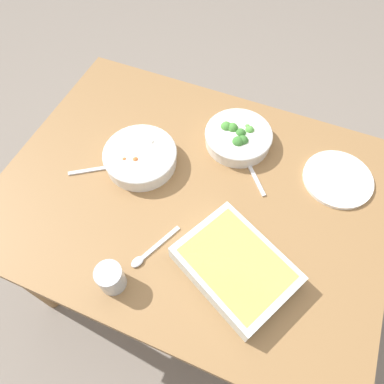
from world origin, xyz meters
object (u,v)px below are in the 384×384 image
broccoli_bowl (238,137)px  stew_bowl (140,157)px  drink_cup (111,278)px  spoon_by_stew (103,168)px  baking_dish (236,266)px  side_plate (338,179)px  spoon_spare (149,252)px  spoon_by_broccoli (250,167)px

broccoli_bowl → stew_bowl: bearing=-142.8°
drink_cup → spoon_by_stew: size_ratio=0.55×
broccoli_bowl → baking_dish: size_ratio=0.62×
stew_bowl → side_plate: bearing=16.4°
broccoli_bowl → spoon_by_stew: bearing=-143.7°
spoon_by_stew → broccoli_bowl: bearing=36.3°
side_plate → spoon_spare: size_ratio=1.31×
broccoli_bowl → spoon_by_stew: size_ratio=1.45×
stew_bowl → spoon_spare: bearing=-59.4°
spoon_by_stew → spoon_by_broccoli: bearing=22.8°
stew_bowl → broccoli_bowl: (0.26, 0.20, -0.00)m
stew_bowl → baking_dish: same height
drink_cup → spoon_spare: size_ratio=0.51×
side_plate → drink_cup: bearing=-131.3°
baking_dish → spoon_spare: baking_dish is taller
baking_dish → spoon_by_stew: bearing=162.3°
side_plate → spoon_by_stew: size_ratio=1.41×
baking_dish → spoon_by_stew: 0.53m
stew_bowl → side_plate: (0.61, 0.18, -0.03)m
baking_dish → spoon_by_stew: baking_dish is taller
stew_bowl → spoon_spare: (0.16, -0.27, -0.03)m
side_plate → spoon_spare: 0.64m
spoon_by_stew → spoon_spare: same height
baking_dish → spoon_spare: bearing=-169.7°
baking_dish → drink_cup: bearing=-151.5°
broccoli_bowl → drink_cup: 0.61m
broccoli_bowl → spoon_by_broccoli: size_ratio=1.55×
drink_cup → spoon_by_broccoli: bearing=65.9°
spoon_spare → stew_bowl: bearing=120.6°
baking_dish → drink_cup: drink_cup is taller
spoon_by_broccoli → baking_dish: bearing=-79.3°
baking_dish → spoon_spare: (-0.24, -0.04, -0.03)m
broccoli_bowl → spoon_by_stew: 0.46m
spoon_by_broccoli → spoon_spare: size_ratio=0.87×
baking_dish → side_plate: baking_dish is taller
stew_bowl → spoon_by_stew: (-0.10, -0.07, -0.03)m
stew_bowl → spoon_by_broccoli: (0.34, 0.12, -0.03)m
spoon_spare → spoon_by_stew: bearing=142.4°
broccoli_bowl → side_plate: (0.34, -0.02, -0.02)m
drink_cup → side_plate: drink_cup is taller
side_plate → spoon_by_stew: 0.75m
baking_dish → spoon_by_broccoli: bearing=100.7°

